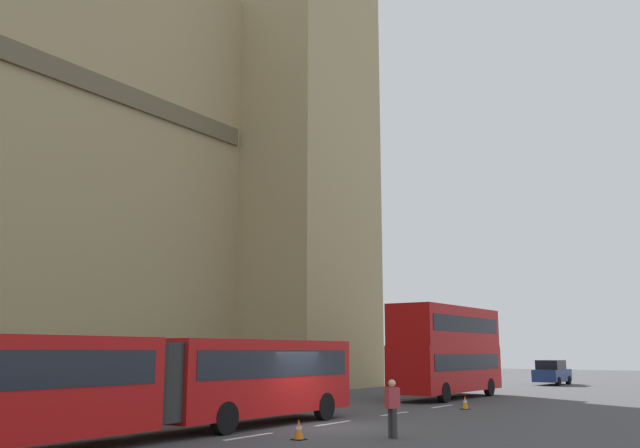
{
  "coord_description": "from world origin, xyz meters",
  "views": [
    {
      "loc": [
        -19.87,
        -13.79,
        2.51
      ],
      "look_at": [
        3.67,
        2.31,
        7.82
      ],
      "focal_mm": 38.45,
      "sensor_mm": 36.0,
      "label": 1
    }
  ],
  "objects_px": {
    "double_decker_bus": "(447,348)",
    "pedestrian_near_cones": "(392,406)",
    "articulated_bus": "(146,378)",
    "sedan_lead": "(552,373)",
    "traffic_cone_west": "(299,430)",
    "traffic_cone_middle": "(465,403)"
  },
  "relations": [
    {
      "from": "double_decker_bus",
      "to": "pedestrian_near_cones",
      "type": "distance_m",
      "value": 18.11
    },
    {
      "from": "articulated_bus",
      "to": "double_decker_bus",
      "type": "xyz_separation_m",
      "value": [
        21.42,
        0.0,
        0.96
      ]
    },
    {
      "from": "sedan_lead",
      "to": "articulated_bus",
      "type": "bearing_deg",
      "value": 179.66
    },
    {
      "from": "pedestrian_near_cones",
      "to": "articulated_bus",
      "type": "bearing_deg",
      "value": 126.97
    },
    {
      "from": "sedan_lead",
      "to": "traffic_cone_west",
      "type": "relative_size",
      "value": 7.59
    },
    {
      "from": "traffic_cone_middle",
      "to": "pedestrian_near_cones",
      "type": "bearing_deg",
      "value": -168.2
    },
    {
      "from": "traffic_cone_middle",
      "to": "sedan_lead",
      "type": "bearing_deg",
      "value": 7.48
    },
    {
      "from": "pedestrian_near_cones",
      "to": "double_decker_bus",
      "type": "bearing_deg",
      "value": 18.73
    },
    {
      "from": "sedan_lead",
      "to": "traffic_cone_west",
      "type": "bearing_deg",
      "value": -174.75
    },
    {
      "from": "articulated_bus",
      "to": "pedestrian_near_cones",
      "type": "bearing_deg",
      "value": -53.03
    },
    {
      "from": "articulated_bus",
      "to": "traffic_cone_middle",
      "type": "bearing_deg",
      "value": -12.97
    },
    {
      "from": "double_decker_bus",
      "to": "pedestrian_near_cones",
      "type": "xyz_separation_m",
      "value": [
        -17.07,
        -5.79,
        -1.8
      ]
    },
    {
      "from": "traffic_cone_middle",
      "to": "articulated_bus",
      "type": "bearing_deg",
      "value": 167.03
    },
    {
      "from": "articulated_bus",
      "to": "traffic_cone_middle",
      "type": "distance_m",
      "value": 15.7
    },
    {
      "from": "sedan_lead",
      "to": "traffic_cone_middle",
      "type": "height_order",
      "value": "sedan_lead"
    },
    {
      "from": "traffic_cone_west",
      "to": "pedestrian_near_cones",
      "type": "height_order",
      "value": "pedestrian_near_cones"
    },
    {
      "from": "articulated_bus",
      "to": "traffic_cone_west",
      "type": "relative_size",
      "value": 31.91
    },
    {
      "from": "double_decker_bus",
      "to": "traffic_cone_west",
      "type": "height_order",
      "value": "double_decker_bus"
    },
    {
      "from": "articulated_bus",
      "to": "sedan_lead",
      "type": "distance_m",
      "value": 40.13
    },
    {
      "from": "double_decker_bus",
      "to": "articulated_bus",
      "type": "bearing_deg",
      "value": -180.0
    },
    {
      "from": "articulated_bus",
      "to": "double_decker_bus",
      "type": "bearing_deg",
      "value": 0.0
    },
    {
      "from": "double_decker_bus",
      "to": "traffic_cone_west",
      "type": "relative_size",
      "value": 16.69
    }
  ]
}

